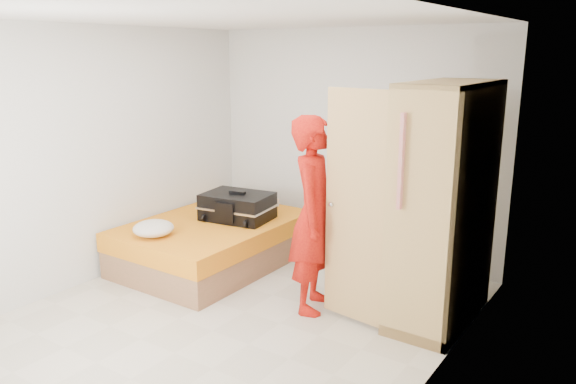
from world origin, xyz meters
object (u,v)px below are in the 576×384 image
Objects in this scene: bed at (213,242)px; suitcase at (237,206)px; person at (314,215)px; round_cushion at (153,228)px; wardrobe at (437,211)px.

bed is 2.44× the size of suitcase.
person is 1.47m from suitcase.
person is at bearing 13.85° from round_cushion.
wardrobe is at bearing 17.18° from round_cushion.
wardrobe reaches higher than suitcase.
wardrobe reaches higher than bed.
bed is 4.86× the size of round_cushion.
suitcase is (-2.33, 0.12, -0.35)m from wardrobe.
wardrobe reaches higher than round_cushion.
round_cushion is at bearing -117.63° from suitcase.
bed is 1.68m from person.
wardrobe is at bearing -86.22° from person.
wardrobe is 1.16× the size of person.
round_cushion reaches higher than bed.
round_cushion is at bearing -102.50° from bed.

